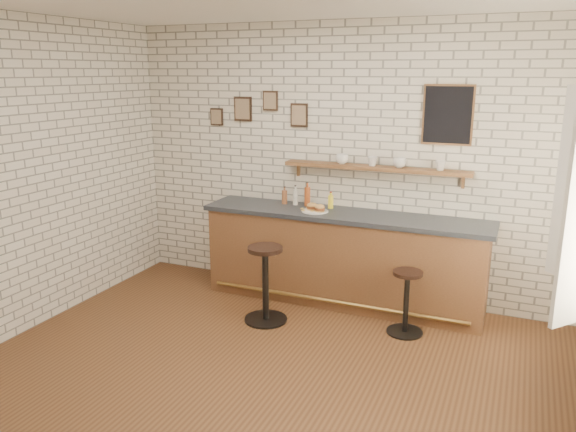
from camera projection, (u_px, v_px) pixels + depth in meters
name	position (u px, v px, depth m)	size (l,w,h in m)	color
ground	(266.00, 372.00, 4.76)	(5.00, 5.00, 0.00)	brown
bar_counter	(343.00, 258.00, 6.10)	(3.10, 0.65, 1.01)	brown
sandwich_plate	(315.00, 211.00, 6.02)	(0.28, 0.28, 0.01)	white
ciabatta_sandwich	(316.00, 207.00, 6.01)	(0.23, 0.16, 0.07)	tan
potato_chips	(313.00, 210.00, 6.02)	(0.26, 0.18, 0.00)	gold
bitters_bottle_brown	(285.00, 197.00, 6.37)	(0.06, 0.06, 0.20)	brown
bitters_bottle_white	(295.00, 197.00, 6.31)	(0.06, 0.06, 0.22)	beige
bitters_bottle_amber	(307.00, 196.00, 6.25)	(0.07, 0.07, 0.27)	#984118
condiment_bottle_yellow	(331.00, 201.00, 6.16)	(0.06, 0.06, 0.19)	yellow
bar_stool_left	(265.00, 281.00, 5.64)	(0.44, 0.44, 0.79)	black
bar_stool_right	(406.00, 300.00, 5.39)	(0.35, 0.35, 0.63)	black
wall_shelf	(375.00, 168.00, 5.93)	(2.00, 0.18, 0.18)	brown
shelf_cup_a	(342.00, 159.00, 6.05)	(0.14, 0.14, 0.11)	white
shelf_cup_b	(372.00, 161.00, 5.92)	(0.11, 0.11, 0.10)	white
shelf_cup_c	(399.00, 163.00, 5.81)	(0.13, 0.13, 0.11)	white
shelf_cup_d	(440.00, 166.00, 5.66)	(0.11, 0.11, 0.10)	white
back_wall_decor	(363.00, 113.00, 5.92)	(2.96, 0.02, 0.56)	black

